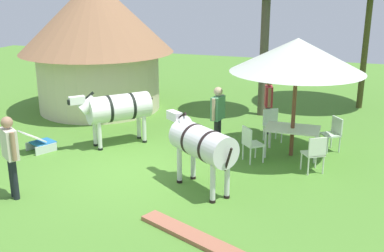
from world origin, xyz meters
name	(u,v)px	position (x,y,z in m)	size (l,w,h in m)	color
ground_plane	(134,171)	(0.00, 0.00, 0.00)	(36.00, 36.00, 0.00)	#4E832E
thatched_hut	(97,38)	(-3.62, 4.83, 2.47)	(5.20, 5.20, 4.45)	beige
shade_umbrella	(297,55)	(3.38, 2.28, 2.59)	(3.30, 3.30, 3.00)	brown
patio_dining_table	(292,131)	(3.38, 2.28, 0.66)	(1.36, 0.89, 0.74)	silver
patio_chair_east_end	(250,142)	(2.47, 1.48, 0.52)	(0.61, 0.61, 0.90)	white
patio_chair_near_lawn	(315,152)	(4.03, 1.26, 0.52)	(0.60, 0.59, 0.90)	white
patio_chair_west_end	(333,132)	(4.35, 2.99, 0.52)	(0.60, 0.60, 0.90)	silver
patio_chair_near_hut	(272,123)	(2.69, 3.27, 0.52)	(0.60, 0.60, 0.90)	white
guest_beside_umbrella	(218,113)	(1.47, 2.02, 1.03)	(0.29, 0.61, 1.72)	black
guest_behind_table	(268,100)	(2.45, 3.94, 0.99)	(0.31, 0.58, 1.65)	black
standing_watcher	(10,150)	(-1.70, -2.11, 1.05)	(0.53, 0.45, 1.75)	black
striped_lounge_chair	(39,142)	(-2.96, 0.42, 0.25)	(0.83, 0.96, 0.62)	#216AA6
zebra_nearest_camera	(201,143)	(1.81, -0.45, 1.05)	(1.94, 1.56, 1.59)	silver
zebra_by_umbrella	(117,108)	(-1.23, 1.59, 1.03)	(1.78, 1.92, 1.56)	silver
brick_patio_kerb	(203,241)	(2.54, -2.55, 0.04)	(2.80, 0.36, 0.08)	#A46148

